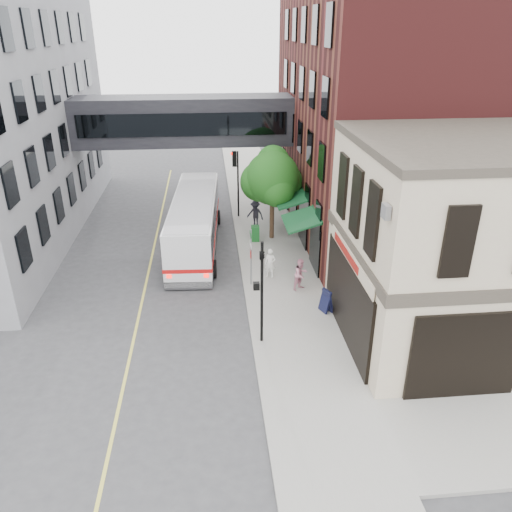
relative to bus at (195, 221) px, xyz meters
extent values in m
plane|color=#38383A|center=(2.47, -12.37, -1.68)|extent=(120.00, 120.00, 0.00)
cube|color=gray|center=(4.47, 1.63, -1.61)|extent=(4.00, 60.00, 0.15)
cube|color=#BDA790|center=(11.47, -10.37, 2.39)|extent=(10.00, 8.00, 8.15)
cube|color=#38332B|center=(11.47, -10.37, 2.47)|extent=(10.12, 8.12, 0.50)
cube|color=#38332B|center=(11.47, -10.37, 6.62)|extent=(10.12, 8.12, 0.30)
cube|color=black|center=(6.41, -10.37, 0.17)|extent=(0.14, 6.40, 3.40)
cube|color=black|center=(6.37, -10.37, 0.17)|extent=(0.04, 5.90, 3.00)
cube|color=maroon|center=(6.35, -9.77, 2.12)|extent=(0.03, 3.60, 0.32)
cube|color=#491717|center=(12.47, 2.63, 5.32)|extent=(12.00, 18.00, 14.00)
cube|color=#0C3820|center=(5.61, 1.38, 1.32)|extent=(1.80, 13.00, 0.40)
cube|color=black|center=(-0.53, 5.63, 4.82)|extent=(14.00, 3.00, 3.00)
cube|color=black|center=(-0.53, 4.08, 4.82)|extent=(13.00, 0.08, 1.40)
cube|color=black|center=(-0.53, 7.18, 4.82)|extent=(13.00, 0.08, 1.40)
cylinder|color=black|center=(2.87, -10.37, 0.72)|extent=(0.12, 0.12, 4.50)
cube|color=black|center=(2.65, -10.37, 1.07)|extent=(0.25, 0.22, 0.30)
imported|color=black|center=(2.87, -10.37, 2.57)|extent=(0.20, 0.16, 1.00)
cylinder|color=black|center=(2.87, 4.63, 0.72)|extent=(0.12, 0.12, 4.50)
cube|color=black|center=(2.65, 4.63, 1.07)|extent=(0.25, 0.22, 0.30)
cube|color=black|center=(2.65, 4.63, 2.47)|extent=(0.28, 0.28, 1.00)
sphere|color=#FF0C05|center=(2.49, 4.63, 2.82)|extent=(0.18, 0.18, 0.18)
cylinder|color=gray|center=(2.87, -5.37, -0.03)|extent=(0.08, 0.08, 3.00)
cube|color=white|center=(2.85, -5.37, 0.67)|extent=(0.03, 0.75, 0.22)
cube|color=#0C591E|center=(2.85, -5.37, 1.22)|extent=(0.03, 0.70, 0.18)
cube|color=#B20C0C|center=(2.85, -5.37, 0.17)|extent=(0.03, 0.30, 0.40)
cylinder|color=#382619|center=(4.67, 0.63, -0.13)|extent=(0.28, 0.28, 2.80)
sphere|color=#1B5316|center=(4.67, 0.63, 2.27)|extent=(3.20, 3.20, 3.20)
sphere|color=#1B5316|center=(5.47, 1.13, 1.87)|extent=(2.20, 2.20, 2.20)
sphere|color=#1B5316|center=(3.97, 0.93, 1.97)|extent=(2.40, 2.40, 2.40)
sphere|color=#1B5316|center=(4.77, 1.23, 3.07)|extent=(2.00, 2.00, 2.00)
cube|color=#D8CC4C|center=(-2.53, -2.37, -1.68)|extent=(0.12, 40.00, 0.01)
cube|color=silver|center=(0.00, 0.00, -0.08)|extent=(3.03, 11.24, 2.80)
cube|color=black|center=(0.00, 0.00, 0.40)|extent=(3.08, 11.05, 1.02)
cube|color=#B20C0C|center=(0.00, 0.00, -0.57)|extent=(3.09, 11.26, 0.21)
cylinder|color=black|center=(-1.43, -3.99, -1.20)|extent=(0.34, 0.98, 0.97)
cylinder|color=black|center=(0.98, -4.12, -1.20)|extent=(0.34, 0.98, 0.97)
cylinder|color=black|center=(-1.00, 3.74, -1.20)|extent=(0.34, 0.98, 0.97)
cylinder|color=black|center=(1.41, 3.60, -1.20)|extent=(0.34, 0.98, 0.97)
imported|color=white|center=(3.92, -4.63, -0.75)|extent=(0.66, 0.54, 1.56)
imported|color=#CE859A|center=(5.27, -6.10, -0.71)|extent=(1.01, 0.96, 1.64)
imported|color=black|center=(3.83, 2.53, -0.64)|extent=(1.32, 1.17, 1.77)
cube|color=#155C20|center=(3.60, 0.19, -1.04)|extent=(0.50, 0.44, 0.97)
cube|color=black|center=(6.07, -8.32, -0.99)|extent=(0.60, 0.71, 1.09)
camera|label=1|loc=(0.96, -27.73, 10.52)|focal=35.00mm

